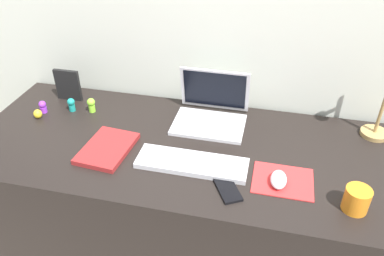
# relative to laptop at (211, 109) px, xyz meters

# --- Properties ---
(back_wall) EXTENTS (2.95, 0.05, 1.32)m
(back_wall) POSITION_rel_laptop_xyz_m (-0.06, 0.18, -0.13)
(back_wall) COLOR beige
(back_wall) RESTS_ON ground_plane
(desk) EXTENTS (1.75, 0.70, 0.74)m
(desk) POSITION_rel_laptop_xyz_m (-0.06, -0.21, -0.42)
(desk) COLOR black
(desk) RESTS_ON ground_plane
(laptop) EXTENTS (0.30, 0.25, 0.21)m
(laptop) POSITION_rel_laptop_xyz_m (0.00, 0.00, 0.00)
(laptop) COLOR silver
(laptop) RESTS_ON desk
(keyboard) EXTENTS (0.41, 0.13, 0.02)m
(keyboard) POSITION_rel_laptop_xyz_m (-0.01, -0.32, -0.04)
(keyboard) COLOR silver
(keyboard) RESTS_ON desk
(mousepad) EXTENTS (0.21, 0.17, 0.00)m
(mousepad) POSITION_rel_laptop_xyz_m (0.32, -0.33, -0.05)
(mousepad) COLOR red
(mousepad) RESTS_ON desk
(mouse) EXTENTS (0.06, 0.10, 0.03)m
(mouse) POSITION_rel_laptop_xyz_m (0.30, -0.35, -0.03)
(mouse) COLOR silver
(mouse) RESTS_ON mousepad
(cell_phone) EXTENTS (0.12, 0.14, 0.01)m
(cell_phone) POSITION_rel_laptop_xyz_m (0.14, -0.42, -0.05)
(cell_phone) COLOR black
(cell_phone) RESTS_ON desk
(notebook_pad) EXTENTS (0.19, 0.25, 0.02)m
(notebook_pad) POSITION_rel_laptop_xyz_m (-0.35, -0.31, -0.04)
(notebook_pad) COLOR maroon
(notebook_pad) RESTS_ON desk
(picture_frame) EXTENTS (0.12, 0.02, 0.15)m
(picture_frame) POSITION_rel_laptop_xyz_m (-0.68, 0.02, 0.02)
(picture_frame) COLOR black
(picture_frame) RESTS_ON desk
(coffee_mug) EXTENTS (0.08, 0.08, 0.08)m
(coffee_mug) POSITION_rel_laptop_xyz_m (0.55, -0.42, -0.01)
(coffee_mug) COLOR orange
(coffee_mug) RESTS_ON desk
(toy_figurine_purple) EXTENTS (0.03, 0.03, 0.06)m
(toy_figurine_purple) POSITION_rel_laptop_xyz_m (-0.74, -0.11, -0.03)
(toy_figurine_purple) COLOR purple
(toy_figurine_purple) RESTS_ON desk
(toy_figurine_yellow) EXTENTS (0.04, 0.04, 0.04)m
(toy_figurine_yellow) POSITION_rel_laptop_xyz_m (-0.74, -0.16, -0.03)
(toy_figurine_yellow) COLOR yellow
(toy_figurine_yellow) RESTS_ON desk
(toy_figurine_lime) EXTENTS (0.04, 0.04, 0.07)m
(toy_figurine_lime) POSITION_rel_laptop_xyz_m (-0.53, -0.06, -0.02)
(toy_figurine_lime) COLOR #8CDB33
(toy_figurine_lime) RESTS_ON desk
(toy_figurine_teal) EXTENTS (0.03, 0.03, 0.06)m
(toy_figurine_teal) POSITION_rel_laptop_xyz_m (-0.62, -0.07, -0.02)
(toy_figurine_teal) COLOR teal
(toy_figurine_teal) RESTS_ON desk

